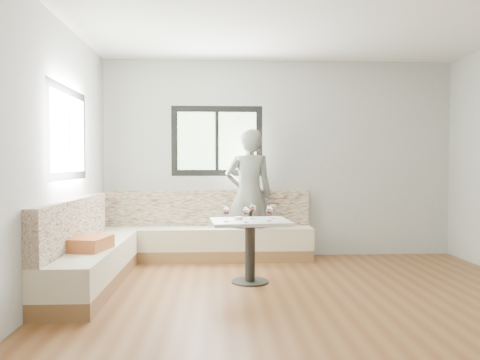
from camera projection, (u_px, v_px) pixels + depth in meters
name	position (u px, v px, depth m)	size (l,w,h in m)	color
room	(305.00, 154.00, 4.31)	(5.01, 5.01, 2.81)	brown
banquette	(161.00, 243.00, 5.81)	(2.90, 2.80, 0.95)	brown
table	(250.00, 236.00, 5.20)	(0.91, 0.74, 0.70)	black
person	(249.00, 195.00, 6.40)	(0.66, 0.43, 1.80)	slate
olive_ramekin	(239.00, 218.00, 5.22)	(0.09, 0.09, 0.04)	white
wine_glass_a	(226.00, 211.00, 5.02)	(0.08, 0.08, 0.17)	white
wine_glass_b	(246.00, 212.00, 4.97)	(0.08, 0.08, 0.17)	white
wine_glass_c	(269.00, 210.00, 5.10)	(0.08, 0.08, 0.17)	white
wine_glass_d	(253.00, 209.00, 5.30)	(0.08, 0.08, 0.17)	white
wine_glass_e	(273.00, 208.00, 5.32)	(0.08, 0.08, 0.17)	white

